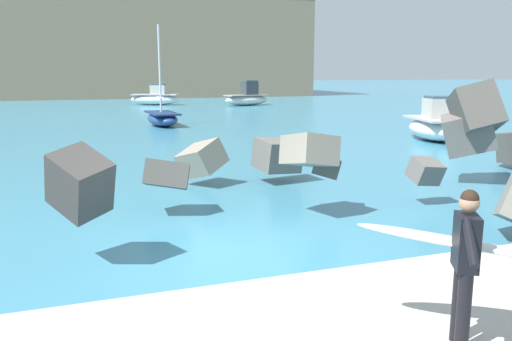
{
  "coord_description": "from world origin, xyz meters",
  "views": [
    {
      "loc": [
        -2.46,
        -8.5,
        3.21
      ],
      "look_at": [
        0.69,
        0.5,
        1.4
      ],
      "focal_mm": 36.05,
      "sensor_mm": 36.0,
      "label": 1
    }
  ],
  "objects_px": {
    "boat_near_centre": "(247,98)",
    "boat_mid_centre": "(436,126)",
    "boat_near_right": "(155,98)",
    "surfer_with_board": "(460,253)",
    "boat_mid_left": "(162,118)"
  },
  "relations": [
    {
      "from": "boat_near_centre",
      "to": "boat_mid_centre",
      "type": "height_order",
      "value": "boat_near_centre"
    },
    {
      "from": "boat_near_centre",
      "to": "boat_near_right",
      "type": "distance_m",
      "value": 9.4
    },
    {
      "from": "boat_near_centre",
      "to": "boat_mid_centre",
      "type": "distance_m",
      "value": 28.9
    },
    {
      "from": "boat_near_centre",
      "to": "surfer_with_board",
      "type": "bearing_deg",
      "value": -105.48
    },
    {
      "from": "boat_near_centre",
      "to": "boat_near_right",
      "type": "xyz_separation_m",
      "value": [
        -8.6,
        3.8,
        -0.07
      ]
    },
    {
      "from": "surfer_with_board",
      "to": "boat_near_right",
      "type": "xyz_separation_m",
      "value": [
        3.89,
        48.89,
        -0.56
      ]
    },
    {
      "from": "boat_near_right",
      "to": "boat_mid_centre",
      "type": "height_order",
      "value": "boat_mid_centre"
    },
    {
      "from": "boat_near_centre",
      "to": "boat_near_right",
      "type": "height_order",
      "value": "boat_near_centre"
    },
    {
      "from": "surfer_with_board",
      "to": "boat_near_centre",
      "type": "bearing_deg",
      "value": 74.52
    },
    {
      "from": "surfer_with_board",
      "to": "boat_near_right",
      "type": "bearing_deg",
      "value": 85.46
    },
    {
      "from": "boat_mid_centre",
      "to": "surfer_with_board",
      "type": "bearing_deg",
      "value": -127.77
    },
    {
      "from": "boat_near_centre",
      "to": "boat_mid_left",
      "type": "xyz_separation_m",
      "value": [
        -11.32,
        -17.51,
        -0.29
      ]
    },
    {
      "from": "boat_near_right",
      "to": "boat_mid_left",
      "type": "distance_m",
      "value": 21.49
    },
    {
      "from": "boat_near_right",
      "to": "boat_mid_left",
      "type": "height_order",
      "value": "boat_mid_left"
    },
    {
      "from": "surfer_with_board",
      "to": "boat_near_right",
      "type": "height_order",
      "value": "boat_near_right"
    }
  ]
}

